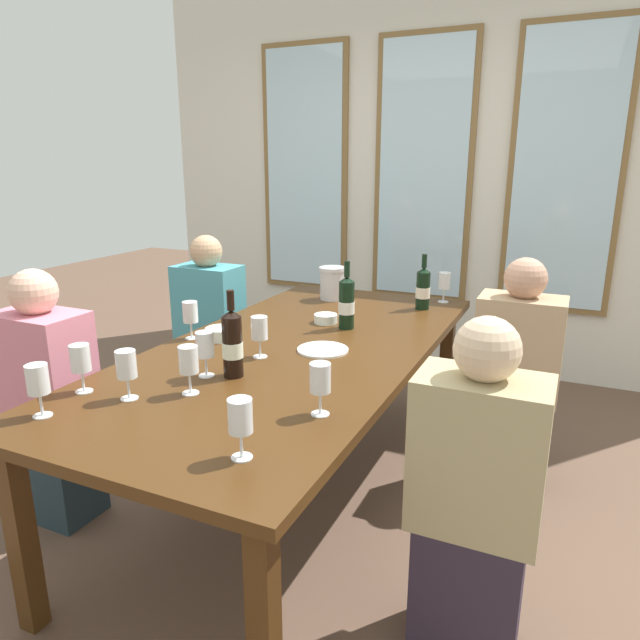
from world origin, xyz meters
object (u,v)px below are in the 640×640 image
object	(u,v)px
wine_glass_6	(259,330)
wine_glass_1	(444,281)
seated_person_2	(49,404)
wine_glass_2	(320,381)
white_plate_0	(323,350)
wine_glass_7	(205,347)
dining_table	(295,360)
wine_glass_8	(189,362)
seated_person_0	(210,332)
tasting_bowl_1	(326,319)
tasting_bowl_0	(221,334)
wine_glass_0	(80,360)
wine_bottle_0	(423,288)
seated_person_1	(515,380)
wine_glass_5	(190,313)
wine_glass_9	(126,367)
wine_glass_4	(240,417)
metal_pitcher	(332,283)
wine_bottle_2	(347,303)
seated_person_3	(474,502)
wine_bottle_1	(232,343)
wine_glass_3	(38,381)

from	to	relation	value
wine_glass_6	wine_glass_1	bearing A→B (deg)	69.36
seated_person_2	wine_glass_2	bearing A→B (deg)	-1.16
white_plate_0	wine_glass_7	bearing A→B (deg)	-121.53
seated_person_2	dining_table	bearing A→B (deg)	32.48
wine_glass_8	seated_person_0	size ratio (longest dim) A/B	0.16
white_plate_0	tasting_bowl_1	xyz separation A→B (m)	(-0.17, 0.40, 0.02)
tasting_bowl_0	tasting_bowl_1	distance (m)	0.55
wine_glass_8	dining_table	bearing A→B (deg)	81.82
wine_glass_0	wine_bottle_0	bearing A→B (deg)	64.51
seated_person_1	wine_glass_5	bearing A→B (deg)	-154.58
wine_glass_1	wine_glass_2	xyz separation A→B (m)	(-0.02, -1.66, -0.00)
wine_glass_7	wine_glass_1	bearing A→B (deg)	70.27
tasting_bowl_1	seated_person_0	distance (m)	0.92
wine_bottle_0	wine_glass_9	distance (m)	1.73
white_plate_0	seated_person_0	distance (m)	1.22
wine_glass_8	tasting_bowl_1	bearing A→B (deg)	86.46
seated_person_2	tasting_bowl_1	bearing A→B (deg)	48.12
white_plate_0	wine_glass_7	world-z (taller)	wine_glass_7
wine_glass_8	wine_glass_7	bearing A→B (deg)	106.49
wine_glass_1	wine_glass_4	distance (m)	2.01
metal_pitcher	wine_glass_7	distance (m)	1.34
wine_bottle_2	dining_table	bearing A→B (deg)	-106.25
tasting_bowl_1	seated_person_3	world-z (taller)	seated_person_3
white_plate_0	seated_person_2	bearing A→B (deg)	-151.60
wine_glass_7	seated_person_1	distance (m)	1.48
wine_glass_9	seated_person_2	size ratio (longest dim) A/B	0.16
wine_bottle_2	wine_glass_5	size ratio (longest dim) A/B	1.89
wine_glass_4	wine_glass_5	xyz separation A→B (m)	(-0.79, 0.83, 0.00)
wine_glass_5	seated_person_1	bearing A→B (deg)	25.42
wine_glass_0	wine_glass_6	world-z (taller)	same
metal_pitcher	tasting_bowl_0	xyz separation A→B (m)	(-0.15, -0.93, -0.07)
wine_glass_0	wine_glass_8	world-z (taller)	same
wine_bottle_2	wine_bottle_1	bearing A→B (deg)	-100.85
wine_glass_6	wine_glass_9	xyz separation A→B (m)	(-0.19, -0.56, -0.00)
seated_person_1	metal_pitcher	bearing A→B (deg)	163.14
wine_bottle_0	tasting_bowl_0	size ratio (longest dim) A/B	2.15
seated_person_2	wine_glass_5	bearing A→B (deg)	48.50
metal_pitcher	tasting_bowl_0	distance (m)	0.94
wine_glass_3	wine_glass_9	world-z (taller)	same
wine_glass_9	wine_glass_8	bearing A→B (deg)	37.56
white_plate_0	wine_bottle_1	distance (m)	0.47
wine_glass_9	wine_glass_7	bearing A→B (deg)	68.27
seated_person_1	wine_glass_9	bearing A→B (deg)	-131.30
tasting_bowl_1	wine_glass_1	distance (m)	0.81
wine_glass_2	seated_person_0	size ratio (longest dim) A/B	0.16
wine_bottle_0	wine_glass_9	world-z (taller)	wine_bottle_0
tasting_bowl_1	seated_person_3	size ratio (longest dim) A/B	0.10
white_plate_0	wine_glass_9	world-z (taller)	wine_glass_9
wine_glass_2	wine_glass_6	distance (m)	0.61
wine_bottle_1	wine_glass_0	distance (m)	0.53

